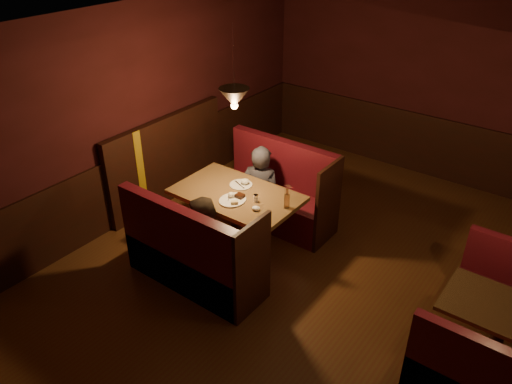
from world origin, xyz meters
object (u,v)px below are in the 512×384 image
Objects in this scene: main_bench_near at (192,260)px; diner_a at (261,175)px; diner_b at (204,228)px; main_table at (238,207)px; second_table at (502,323)px; main_bench_far at (278,197)px.

diner_a reaches higher than main_bench_near.
diner_b is at bearing 77.17° from diner_a.
main_bench_near is at bearing -88.97° from main_table.
diner_a is at bearing 95.12° from main_bench_near.
main_bench_near reaches higher than second_table.
diner_a reaches higher than second_table.
main_bench_near is 1.10× the size of diner_a.
main_table is 0.91× the size of main_bench_far.
main_bench_near is at bearing 75.67° from diner_a.
diner_a is (-0.14, 1.52, 0.40)m from main_bench_near.
diner_b is (0.02, -1.54, 0.33)m from main_bench_far.
main_bench_near is 1.21× the size of diner_b.
diner_a reaches higher than main_table.
main_bench_near is 3.27m from second_table.
main_table is 1.10× the size of diner_b.
main_bench_far and main_bench_near have the same top height.
second_table is 3.20m from diner_b.
diner_b is at bearing -166.49° from second_table.
second_table is (3.12, -0.79, 0.11)m from main_bench_far.
diner_b is (0.15, -1.31, -0.07)m from diner_a.
main_table is at bearing 91.03° from main_bench_near.
main_table is 1.00× the size of diner_a.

